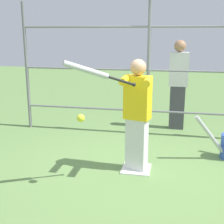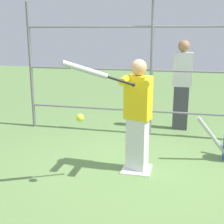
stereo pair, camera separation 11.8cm
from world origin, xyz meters
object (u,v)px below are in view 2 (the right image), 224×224
Objects in this scene: baseball_bat_swinging at (91,72)px; softball_in_flight at (80,118)px; bystander_behind_fence at (182,84)px; batter at (138,113)px.

baseball_bat_swinging reaches higher than softball_in_flight.
bystander_behind_fence reaches higher than baseball_bat_swinging.
bystander_behind_fence reaches higher than softball_in_flight.
bystander_behind_fence is at bearing -109.24° from baseball_bat_swinging.
baseball_bat_swinging is at bearing 70.76° from bystander_behind_fence.
softball_in_flight is 3.00m from bystander_behind_fence.
baseball_bat_swinging is 7.86× the size of softball_in_flight.
softball_in_flight is at bearing 47.50° from batter.
bystander_behind_fence reaches higher than batter.
batter is 1.03m from baseball_bat_swinging.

